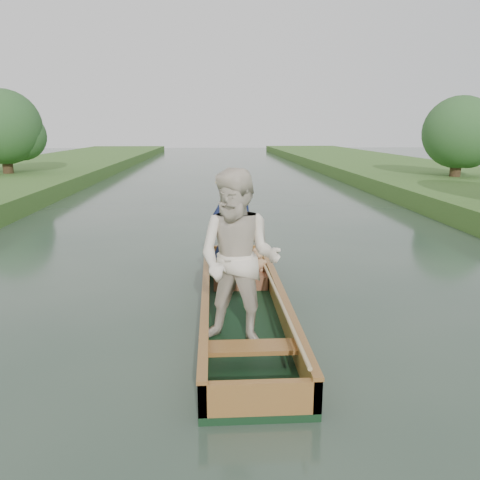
{
  "coord_description": "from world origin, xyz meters",
  "views": [
    {
      "loc": [
        -0.39,
        -6.14,
        2.56
      ],
      "look_at": [
        0.0,
        0.6,
        0.95
      ],
      "focal_mm": 35.0,
      "sensor_mm": 36.0,
      "label": 1
    }
  ],
  "objects": [
    {
      "name": "ground",
      "position": [
        0.0,
        0.0,
        0.0
      ],
      "size": [
        120.0,
        120.0,
        0.0
      ],
      "primitive_type": "plane",
      "color": "#283D30",
      "rests_on": "ground"
    },
    {
      "name": "punt",
      "position": [
        -0.07,
        -0.35,
        0.79
      ],
      "size": [
        1.28,
        5.0,
        2.14
      ],
      "color": "black",
      "rests_on": "ground"
    },
    {
      "name": "trees_far",
      "position": [
        -0.17,
        9.27,
        2.45
      ],
      "size": [
        22.74,
        14.43,
        4.31
      ],
      "color": "#47331E",
      "rests_on": "ground"
    }
  ]
}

